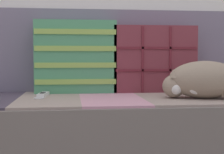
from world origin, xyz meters
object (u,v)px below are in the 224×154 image
(couch, at_px, (80,135))
(throw_pillow_striped, at_px, (76,57))
(throw_pillow_quilted, at_px, (154,59))
(game_remote_far, at_px, (43,95))
(sleeping_cat, at_px, (201,81))

(couch, height_order, throw_pillow_striped, throw_pillow_striped)
(throw_pillow_striped, bearing_deg, couch, -84.85)
(couch, distance_m, throw_pillow_quilted, 0.60)
(couch, height_order, game_remote_far, game_remote_far)
(couch, distance_m, throw_pillow_striped, 0.44)
(throw_pillow_quilted, xyz_separation_m, game_remote_far, (-0.61, -0.18, -0.18))
(couch, bearing_deg, throw_pillow_striped, 95.15)
(throw_pillow_striped, xyz_separation_m, sleeping_cat, (0.59, -0.34, -0.11))
(sleeping_cat, bearing_deg, game_remote_far, 167.91)
(throw_pillow_quilted, relative_size, game_remote_far, 2.46)
(throw_pillow_quilted, xyz_separation_m, throw_pillow_striped, (-0.44, -0.00, 0.01))
(couch, relative_size, throw_pillow_striped, 4.26)
(sleeping_cat, distance_m, game_remote_far, 0.78)
(throw_pillow_striped, bearing_deg, game_remote_far, -132.17)
(throw_pillow_quilted, height_order, game_remote_far, throw_pillow_quilted)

